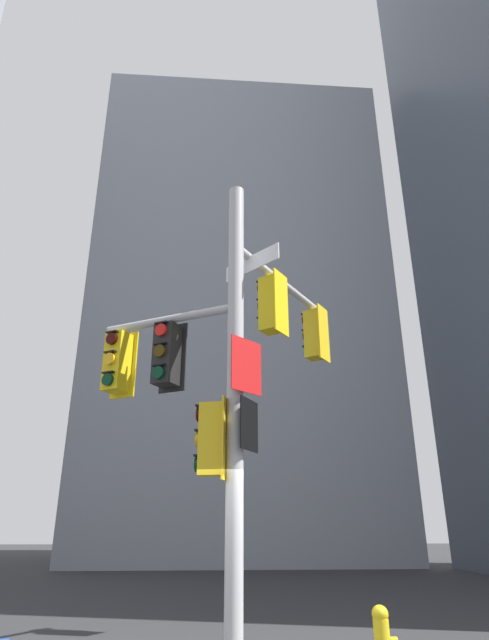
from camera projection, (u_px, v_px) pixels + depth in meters
building_mid_block at (235, 333)px, 36.74m from camera, size 17.15×17.15×29.00m
signal_pole_assembly at (228, 368)px, 8.35m from camera, size 4.21×3.07×7.09m
fire_hydrant at (382, 634)px, 7.20m from camera, size 0.33×0.23×0.76m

